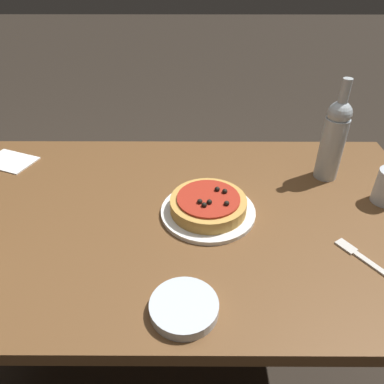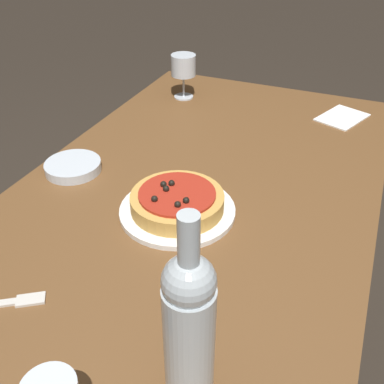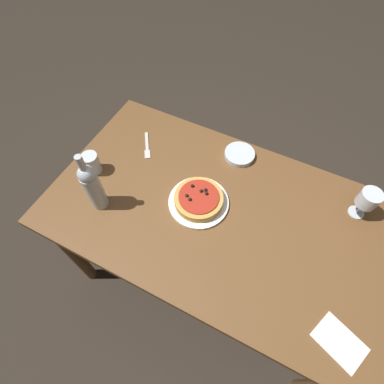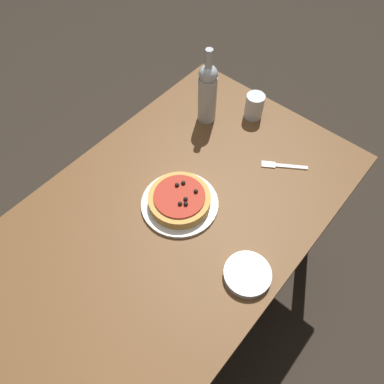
{
  "view_description": "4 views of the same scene",
  "coord_description": "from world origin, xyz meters",
  "views": [
    {
      "loc": [
        -0.06,
        0.78,
        1.4
      ],
      "look_at": [
        -0.06,
        0.04,
        0.87
      ],
      "focal_mm": 35.0,
      "sensor_mm": 36.0,
      "label": 1
    },
    {
      "loc": [
        -0.81,
        -0.33,
        1.36
      ],
      "look_at": [
        -0.05,
        -0.01,
        0.8
      ],
      "focal_mm": 42.0,
      "sensor_mm": 36.0,
      "label": 2
    },
    {
      "loc": [
        0.16,
        -0.58,
        1.84
      ],
      "look_at": [
        -0.12,
        -0.01,
        0.86
      ],
      "focal_mm": 28.0,
      "sensor_mm": 36.0,
      "label": 3
    },
    {
      "loc": [
        0.37,
        0.45,
        1.81
      ],
      "look_at": [
        -0.12,
        0.04,
        0.86
      ],
      "focal_mm": 35.0,
      "sensor_mm": 36.0,
      "label": 4
    }
  ],
  "objects": [
    {
      "name": "dining_table",
      "position": [
        0.0,
        0.0,
        0.67
      ],
      "size": [
        1.42,
        0.81,
        0.77
      ],
      "color": "brown",
      "rests_on": "ground_plane"
    },
    {
      "name": "side_bowl",
      "position": [
        -0.04,
        0.31,
        0.78
      ],
      "size": [
        0.14,
        0.14,
        0.02
      ],
      "color": "silver",
      "rests_on": "dining_table"
    },
    {
      "name": "dinner_plate",
      "position": [
        -0.1,
        0.0,
        0.78
      ],
      "size": [
        0.25,
        0.25,
        0.01
      ],
      "color": "white",
      "rests_on": "dining_table"
    },
    {
      "name": "wine_bottle",
      "position": [
        -0.46,
        -0.18,
        0.9
      ],
      "size": [
        0.07,
        0.07,
        0.3
      ],
      "color": "#B2BCC1",
      "rests_on": "dining_table"
    },
    {
      "name": "paper_napkin",
      "position": [
        0.54,
        -0.26,
        0.77
      ],
      "size": [
        0.19,
        0.16,
        0.0
      ],
      "color": "white",
      "rests_on": "dining_table"
    },
    {
      "name": "pizza",
      "position": [
        -0.1,
        0.0,
        0.8
      ],
      "size": [
        0.2,
        0.2,
        0.05
      ],
      "color": "gold",
      "rests_on": "dinner_plate"
    },
    {
      "name": "wine_glass",
      "position": [
        0.49,
        0.25,
        0.88
      ],
      "size": [
        0.08,
        0.08,
        0.14
      ],
      "color": "silver",
      "rests_on": "dining_table"
    },
    {
      "name": "fork",
      "position": [
        -0.45,
        0.16,
        0.77
      ],
      "size": [
        0.11,
        0.14,
        0.0
      ],
      "rotation": [
        0.0,
        0.0,
        -0.98
      ],
      "color": "beige",
      "rests_on": "dining_table"
    },
    {
      "name": "ground_plane",
      "position": [
        0.0,
        0.0,
        0.0
      ],
      "size": [
        14.0,
        14.0,
        0.0
      ],
      "primitive_type": "plane",
      "color": "#2D261E"
    }
  ]
}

